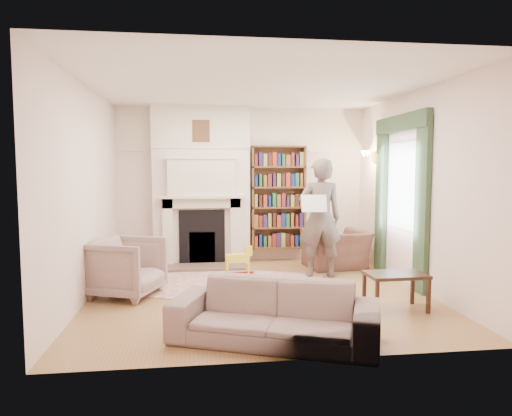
{
  "coord_description": "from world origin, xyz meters",
  "views": [
    {
      "loc": [
        -0.81,
        -6.12,
        1.72
      ],
      "look_at": [
        0.0,
        0.25,
        1.15
      ],
      "focal_mm": 32.0,
      "sensor_mm": 36.0,
      "label": 1
    }
  ],
  "objects": [
    {
      "name": "floor",
      "position": [
        0.0,
        0.0,
        0.0
      ],
      "size": [
        4.5,
        4.5,
        0.0
      ],
      "primitive_type": "plane",
      "color": "olive",
      "rests_on": "ground"
    },
    {
      "name": "ceiling",
      "position": [
        0.0,
        0.0,
        2.8
      ],
      "size": [
        4.5,
        4.5,
        0.0
      ],
      "primitive_type": "plane",
      "rotation": [
        3.14,
        0.0,
        0.0
      ],
      "color": "white",
      "rests_on": "wall_back"
    },
    {
      "name": "wall_back",
      "position": [
        0.0,
        2.25,
        1.4
      ],
      "size": [
        4.5,
        0.0,
        4.5
      ],
      "primitive_type": "plane",
      "rotation": [
        1.57,
        0.0,
        0.0
      ],
      "color": "white",
      "rests_on": "floor"
    },
    {
      "name": "wall_front",
      "position": [
        0.0,
        -2.25,
        1.4
      ],
      "size": [
        4.5,
        0.0,
        4.5
      ],
      "primitive_type": "plane",
      "rotation": [
        -1.57,
        0.0,
        0.0
      ],
      "color": "white",
      "rests_on": "floor"
    },
    {
      "name": "wall_left",
      "position": [
        -2.25,
        0.0,
        1.4
      ],
      "size": [
        0.0,
        4.5,
        4.5
      ],
      "primitive_type": "plane",
      "rotation": [
        1.57,
        0.0,
        1.57
      ],
      "color": "white",
      "rests_on": "floor"
    },
    {
      "name": "wall_right",
      "position": [
        2.25,
        0.0,
        1.4
      ],
      "size": [
        0.0,
        4.5,
        4.5
      ],
      "primitive_type": "plane",
      "rotation": [
        1.57,
        0.0,
        -1.57
      ],
      "color": "white",
      "rests_on": "floor"
    },
    {
      "name": "fireplace",
      "position": [
        -0.75,
        2.05,
        1.39
      ],
      "size": [
        1.7,
        0.58,
        2.8
      ],
      "color": "white",
      "rests_on": "floor"
    },
    {
      "name": "bookcase",
      "position": [
        0.65,
        2.12,
        1.18
      ],
      "size": [
        1.0,
        0.24,
        1.85
      ],
      "primitive_type": "cube",
      "color": "brown",
      "rests_on": "floor"
    },
    {
      "name": "window",
      "position": [
        2.23,
        0.4,
        1.45
      ],
      "size": [
        0.02,
        0.9,
        1.3
      ],
      "primitive_type": "cube",
      "color": "silver",
      "rests_on": "wall_right"
    },
    {
      "name": "curtain_left",
      "position": [
        2.2,
        -0.3,
        1.2
      ],
      "size": [
        0.07,
        0.32,
        2.4
      ],
      "primitive_type": "cube",
      "color": "#2B422A",
      "rests_on": "floor"
    },
    {
      "name": "curtain_right",
      "position": [
        2.2,
        1.1,
        1.2
      ],
      "size": [
        0.07,
        0.32,
        2.4
      ],
      "primitive_type": "cube",
      "color": "#2B422A",
      "rests_on": "floor"
    },
    {
      "name": "pelmet",
      "position": [
        2.19,
        0.4,
        2.38
      ],
      "size": [
        0.09,
        1.7,
        0.24
      ],
      "primitive_type": "cube",
      "color": "#2B422A",
      "rests_on": "wall_right"
    },
    {
      "name": "wall_sconce",
      "position": [
        2.03,
        1.5,
        1.9
      ],
      "size": [
        0.2,
        0.24,
        0.24
      ],
      "primitive_type": null,
      "color": "gold",
      "rests_on": "wall_right"
    },
    {
      "name": "rug",
      "position": [
        -0.34,
        0.46,
        0.01
      ],
      "size": [
        3.02,
        2.73,
        0.01
      ],
      "primitive_type": "cube",
      "rotation": [
        0.0,
        0.0,
        -0.41
      ],
      "color": "beige",
      "rests_on": "floor"
    },
    {
      "name": "armchair_reading",
      "position": [
        1.53,
        1.39,
        0.32
      ],
      "size": [
        1.1,
        0.99,
        0.65
      ],
      "primitive_type": "imported",
      "rotation": [
        0.0,
        0.0,
        3.28
      ],
      "color": "#53332C",
      "rests_on": "floor"
    },
    {
      "name": "armchair_left",
      "position": [
        -1.78,
        0.04,
        0.39
      ],
      "size": [
        1.1,
        1.09,
        0.78
      ],
      "primitive_type": "imported",
      "rotation": [
        0.0,
        0.0,
        1.2
      ],
      "color": "#B8A798",
      "rests_on": "floor"
    },
    {
      "name": "sofa",
      "position": [
        -0.08,
        -1.79,
        0.29
      ],
      "size": [
        2.17,
        1.47,
        0.59
      ],
      "primitive_type": "imported",
      "rotation": [
        0.0,
        0.0,
        -0.38
      ],
      "color": "gray",
      "rests_on": "floor"
    },
    {
      "name": "man_reading",
      "position": [
        1.08,
        0.79,
        0.93
      ],
      "size": [
        0.7,
        0.47,
        1.86
      ],
      "primitive_type": "imported",
      "rotation": [
        0.0,
        0.0,
        3.11
      ],
      "color": "#5B5049",
      "rests_on": "floor"
    },
    {
      "name": "newspaper",
      "position": [
        0.93,
        0.59,
        1.18
      ],
      "size": [
        0.39,
        0.12,
        0.26
      ],
      "primitive_type": "cube",
      "rotation": [
        -0.35,
        0.0,
        -0.04
      ],
      "color": "white",
      "rests_on": "man_reading"
    },
    {
      "name": "coffee_table",
      "position": [
        1.55,
        -0.97,
        0.23
      ],
      "size": [
        0.71,
        0.47,
        0.45
      ],
      "primitive_type": null,
      "rotation": [
        0.0,
        0.0,
        0.02
      ],
      "color": "#362213",
      "rests_on": "floor"
    },
    {
      "name": "paraffin_heater",
      "position": [
        -1.54,
        1.47,
        0.28
      ],
      "size": [
        0.27,
        0.27,
        0.55
      ],
      "primitive_type": "cylinder",
      "rotation": [
        0.0,
        0.0,
        0.12
      ],
      "color": "#ADAFB5",
      "rests_on": "floor"
    },
    {
      "name": "rocking_horse",
      "position": [
        -0.21,
        0.94,
        0.24
      ],
      "size": [
        0.57,
        0.26,
        0.48
      ],
      "primitive_type": null,
      "rotation": [
        0.0,
        0.0,
        0.08
      ],
      "color": "yellow",
      "rests_on": "rug"
    },
    {
      "name": "board_game",
      "position": [
        -0.55,
        0.24,
        0.03
      ],
      "size": [
        0.45,
        0.45,
        0.03
      ],
      "primitive_type": "cube",
      "rotation": [
        0.0,
        0.0,
        -0.37
      ],
      "color": "#CACD48",
      "rests_on": "rug"
    },
    {
      "name": "game_box_lid",
      "position": [
        -0.45,
        0.17,
        0.04
      ],
      "size": [
        0.33,
        0.26,
        0.05
      ],
      "primitive_type": "cube",
      "rotation": [
        0.0,
        0.0,
        0.2
      ],
      "color": "red",
      "rests_on": "rug"
    },
    {
      "name": "comic_annuals",
      "position": [
        0.22,
        -0.37,
        0.02
      ],
      "size": [
        0.81,
        0.79,
        0.02
      ],
      "color": "red",
      "rests_on": "rug"
    }
  ]
}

